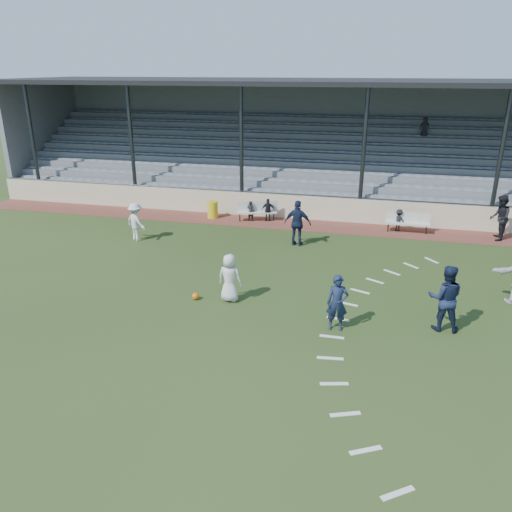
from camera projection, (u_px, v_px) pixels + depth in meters
The scene contains 18 objects.
ground at pixel (236, 325), 14.90m from camera, with size 90.00×90.00×0.00m, color #293C18.
cinder_track at pixel (295, 224), 24.43m from camera, with size 34.00×2.00×0.02m, color brown.
retaining_wall at pixel (299, 207), 25.17m from camera, with size 34.00×0.18×1.20m, color beige.
bench_left at pixel (257, 209), 24.85m from camera, with size 2.03×1.06×0.95m.
bench_right at pixel (408, 220), 23.07m from camera, with size 2.01×0.48×0.95m.
trash_bin at pixel (213, 210), 25.31m from camera, with size 0.53×0.53×0.85m, color gold.
football at pixel (196, 296), 16.52m from camera, with size 0.23×0.23×0.23m, color orange.
player_white_lead at pixel (230, 278), 16.21m from camera, with size 0.79×0.51×1.62m, color silver.
player_navy_lead at pixel (337, 303), 14.40m from camera, with size 0.62×0.41×1.70m, color #151F3C.
player_navy_mid at pixel (445, 298), 14.36m from camera, with size 0.98×0.76×2.01m, color #151F3C.
player_white_wing at pixel (136, 222), 21.95m from camera, with size 1.09×0.63×1.68m, color silver.
player_navy_wing at pixel (298, 223), 21.27m from camera, with size 1.16×0.48×1.97m, color #151F3C.
official at pixel (500, 218), 21.89m from camera, with size 0.98×0.76×2.01m, color black.
sub_left_near at pixel (251, 211), 24.80m from camera, with size 0.37×0.24×1.01m, color black.
sub_left_far at pixel (268, 210), 24.71m from camera, with size 0.67×0.28×1.14m, color black.
sub_right at pixel (399, 220), 23.27m from camera, with size 0.67×0.39×1.04m, color black.
grandstand at pixel (313, 160), 28.88m from camera, with size 34.60×9.00×6.61m.
penalty_arc at pixel (377, 342), 13.98m from camera, with size 3.89×14.63×0.01m.
Camera 1 is at (3.72, -12.67, 7.24)m, focal length 35.00 mm.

